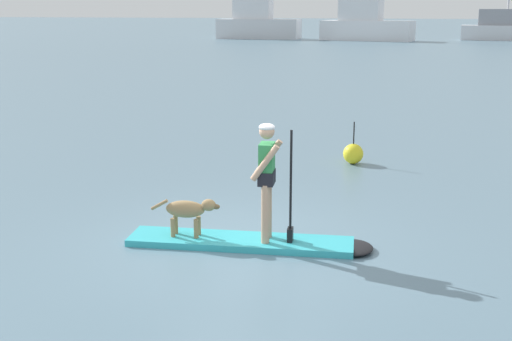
# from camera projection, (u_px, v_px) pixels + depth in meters

# --- Properties ---
(ground_plane) EXTENTS (400.00, 400.00, 0.00)m
(ground_plane) POSITION_uv_depth(u_px,v_px,m) (240.00, 245.00, 10.01)
(ground_plane) COLOR slate
(paddleboard) EXTENTS (3.66, 0.98, 0.10)m
(paddleboard) POSITION_uv_depth(u_px,v_px,m) (256.00, 242.00, 9.96)
(paddleboard) COLOR #33B2BF
(paddleboard) RESTS_ON ground_plane
(person_paddler) EXTENTS (0.62, 0.50, 1.74)m
(person_paddler) POSITION_uv_depth(u_px,v_px,m) (268.00, 173.00, 9.68)
(person_paddler) COLOR tan
(person_paddler) RESTS_ON paddleboard
(dog) EXTENTS (1.06, 0.27, 0.58)m
(dog) POSITION_uv_depth(u_px,v_px,m) (189.00, 210.00, 10.01)
(dog) COLOR #997A51
(dog) RESTS_ON paddleboard
(moored_boat_outer) EXTENTS (9.00, 3.44, 5.11)m
(moored_boat_outer) POSITION_uv_depth(u_px,v_px,m) (257.00, 23.00, 74.27)
(moored_boat_outer) COLOR silver
(moored_boat_outer) RESTS_ON ground_plane
(moored_boat_starboard) EXTENTS (9.89, 4.91, 9.21)m
(moored_boat_starboard) POSITION_uv_depth(u_px,v_px,m) (365.00, 25.00, 70.08)
(moored_boat_starboard) COLOR white
(moored_boat_starboard) RESTS_ON ground_plane
(moored_boat_far_starboard) EXTENTS (8.35, 3.04, 10.03)m
(moored_boat_far_starboard) POSITION_uv_depth(u_px,v_px,m) (501.00, 28.00, 70.64)
(moored_boat_far_starboard) COLOR silver
(moored_boat_far_starboard) RESTS_ON ground_plane
(marker_buoy) EXTENTS (0.46, 0.46, 0.96)m
(marker_buoy) POSITION_uv_depth(u_px,v_px,m) (353.00, 154.00, 15.13)
(marker_buoy) COLOR yellow
(marker_buoy) RESTS_ON ground_plane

